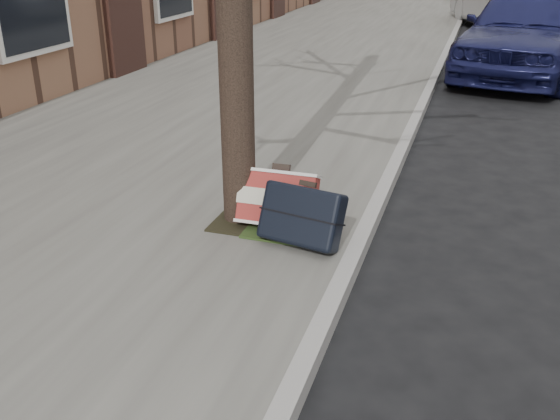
% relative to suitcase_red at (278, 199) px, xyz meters
% --- Properties ---
extents(ground, '(120.00, 120.00, 0.00)m').
position_rel_suitcase_red_xyz_m(ground, '(1.91, -1.05, -0.35)').
color(ground, black).
rests_on(ground, ground).
extents(near_sidewalk, '(5.00, 70.00, 0.12)m').
position_rel_suitcase_red_xyz_m(near_sidewalk, '(-1.79, 13.95, -0.29)').
color(near_sidewalk, slate).
rests_on(near_sidewalk, ground).
extents(dirt_patch, '(0.85, 0.85, 0.02)m').
position_rel_suitcase_red_xyz_m(dirt_patch, '(-0.09, 0.15, -0.22)').
color(dirt_patch, black).
rests_on(dirt_patch, near_sidewalk).
extents(suitcase_red, '(0.60, 0.33, 0.46)m').
position_rel_suitcase_red_xyz_m(suitcase_red, '(0.00, 0.00, 0.00)').
color(suitcase_red, maroon).
rests_on(suitcase_red, near_sidewalk).
extents(suitcase_navy, '(0.66, 0.46, 0.47)m').
position_rel_suitcase_red_xyz_m(suitcase_navy, '(0.27, -0.24, 0.01)').
color(suitcase_navy, black).
rests_on(suitcase_navy, near_sidewalk).
extents(car_near_front, '(2.58, 4.66, 1.50)m').
position_rel_suitcase_red_xyz_m(car_near_front, '(2.00, 7.30, 0.40)').
color(car_near_front, '#161845').
rests_on(car_near_front, ground).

